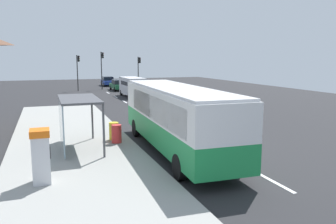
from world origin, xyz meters
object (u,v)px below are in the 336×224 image
(ticket_machine, at_px, (41,156))
(sedan_far, at_px, (119,85))
(recycling_bin_red, at_px, (117,134))
(traffic_light_median, at_px, (102,65))
(bus, at_px, (175,115))
(sedan_near, at_px, (108,81))
(recycling_bin_yellow, at_px, (114,131))
(white_van, at_px, (132,86))
(traffic_light_far_side, at_px, (78,67))
(traffic_light_near_side, at_px, (139,68))
(bus_shelter, at_px, (72,110))

(ticket_machine, bearing_deg, sedan_far, 73.99)
(sedan_far, distance_m, recycling_bin_red, 31.26)
(traffic_light_median, bearing_deg, ticket_machine, -102.38)
(bus, height_order, traffic_light_median, traffic_light_median)
(sedan_near, distance_m, ticket_machine, 45.18)
(recycling_bin_yellow, bearing_deg, white_van, 73.28)
(sedan_near, bearing_deg, recycling_bin_red, -99.42)
(sedan_near, height_order, traffic_light_far_side, traffic_light_far_side)
(white_van, height_order, traffic_light_median, traffic_light_median)
(traffic_light_near_side, height_order, traffic_light_median, traffic_light_median)
(ticket_machine, xyz_separation_m, traffic_light_median, (8.25, 37.61, 2.43))
(sedan_far, distance_m, traffic_light_median, 4.05)
(bus_shelter, bearing_deg, recycling_bin_yellow, 29.08)
(traffic_light_near_side, bearing_deg, traffic_light_median, 162.61)
(ticket_machine, bearing_deg, traffic_light_near_side, 69.64)
(traffic_light_near_side, bearing_deg, bus, -102.23)
(bus, bearing_deg, recycling_bin_red, 139.99)
(traffic_light_median, bearing_deg, sedan_far, -49.17)
(white_van, relative_size, sedan_far, 1.18)
(ticket_machine, bearing_deg, sedan_near, 77.00)
(recycling_bin_red, relative_size, recycling_bin_yellow, 1.00)
(bus, xyz_separation_m, ticket_machine, (-6.15, -2.74, -0.67))
(traffic_light_far_side, bearing_deg, bus, -87.66)
(bus, bearing_deg, recycling_bin_yellow, 131.75)
(ticket_machine, height_order, bus_shelter, bus_shelter)
(traffic_light_near_side, distance_m, traffic_light_far_side, 8.64)
(ticket_machine, xyz_separation_m, recycling_bin_yellow, (3.66, 5.53, -0.52))
(ticket_machine, relative_size, traffic_light_near_side, 0.41)
(bus, bearing_deg, sedan_far, 83.00)
(recycling_bin_red, xyz_separation_m, traffic_light_near_side, (9.70, 31.18, 2.52))
(bus, bearing_deg, ticket_machine, -155.98)
(recycling_bin_red, height_order, recycling_bin_yellow, same)
(bus, distance_m, traffic_light_far_side, 34.13)
(recycling_bin_red, relative_size, traffic_light_median, 0.17)
(traffic_light_far_side, distance_m, traffic_light_median, 3.60)
(white_van, bearing_deg, ticket_machine, -110.55)
(recycling_bin_yellow, height_order, traffic_light_near_side, traffic_light_near_side)
(traffic_light_near_side, bearing_deg, bus_shelter, -110.59)
(white_van, bearing_deg, traffic_light_near_side, 70.20)
(sedan_near, bearing_deg, white_van, -90.34)
(ticket_machine, bearing_deg, recycling_bin_yellow, 56.50)
(traffic_light_near_side, bearing_deg, sedan_far, -169.27)
(traffic_light_median, bearing_deg, traffic_light_near_side, -17.39)
(sedan_near, distance_m, recycling_bin_yellow, 39.03)
(sedan_near, distance_m, recycling_bin_red, 39.72)
(recycling_bin_yellow, bearing_deg, sedan_far, 77.72)
(recycling_bin_red, xyz_separation_m, traffic_light_median, (4.59, 32.78, 2.95))
(sedan_far, height_order, traffic_light_near_side, traffic_light_near_side)
(sedan_far, bearing_deg, traffic_light_near_side, 10.73)
(sedan_near, distance_m, sedan_far, 8.61)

